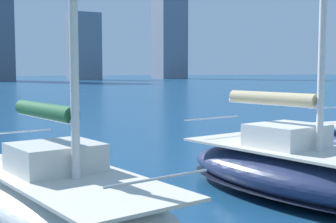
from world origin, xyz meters
name	(u,v)px	position (x,y,z in m)	size (l,w,h in m)	color
sailboat_tan	(299,169)	(-3.39, -5.69, 0.69)	(3.96, 7.31, 10.56)	navy
sailboat_forest	(64,196)	(2.25, -6.14, 0.64)	(3.83, 7.12, 10.26)	white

